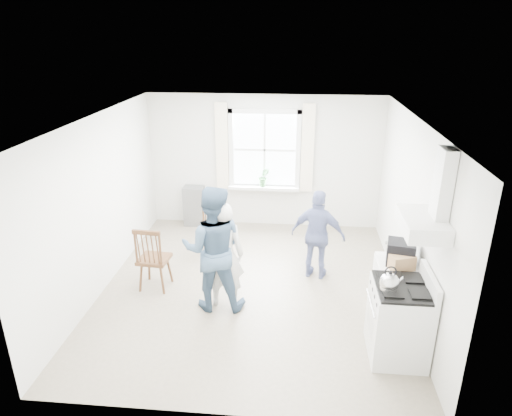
{
  "coord_description": "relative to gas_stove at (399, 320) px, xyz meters",
  "views": [
    {
      "loc": [
        0.64,
        -6.06,
        3.73
      ],
      "look_at": [
        0.05,
        0.2,
        1.25
      ],
      "focal_mm": 32.0,
      "sensor_mm": 36.0,
      "label": 1
    }
  ],
  "objects": [
    {
      "name": "room_shell",
      "position": [
        -1.91,
        1.35,
        0.82
      ],
      "size": [
        4.62,
        5.12,
        2.64
      ],
      "color": "gray",
      "rests_on": "ground"
    },
    {
      "name": "window_assembly",
      "position": [
        -1.91,
        3.8,
        0.98
      ],
      "size": [
        1.88,
        0.24,
        1.7
      ],
      "color": "white",
      "rests_on": "room_shell"
    },
    {
      "name": "range_hood",
      "position": [
        0.16,
        -0.0,
        1.42
      ],
      "size": [
        0.45,
        0.76,
        0.94
      ],
      "color": "silver",
      "rests_on": "room_shell"
    },
    {
      "name": "shelf_unit",
      "position": [
        -3.31,
        3.68,
        -0.08
      ],
      "size": [
        0.4,
        0.3,
        0.8
      ],
      "primitive_type": "cube",
      "color": "slate",
      "rests_on": "ground"
    },
    {
      "name": "gas_stove",
      "position": [
        0.0,
        0.0,
        0.0
      ],
      "size": [
        0.68,
        0.76,
        1.12
      ],
      "color": "silver",
      "rests_on": "ground"
    },
    {
      "name": "kettle",
      "position": [
        -0.19,
        -0.1,
        0.57
      ],
      "size": [
        0.22,
        0.22,
        0.31
      ],
      "color": "silver",
      "rests_on": "gas_stove"
    },
    {
      "name": "low_cabinet",
      "position": [
        0.07,
        0.7,
        -0.03
      ],
      "size": [
        0.5,
        0.55,
        0.9
      ],
      "primitive_type": "cube",
      "color": "silver",
      "rests_on": "ground"
    },
    {
      "name": "stereo_stack",
      "position": [
        0.08,
        0.66,
        0.57
      ],
      "size": [
        0.4,
        0.37,
        0.31
      ],
      "color": "black",
      "rests_on": "low_cabinet"
    },
    {
      "name": "cardboard_box",
      "position": [
        0.07,
        0.52,
        0.51
      ],
      "size": [
        0.35,
        0.3,
        0.19
      ],
      "primitive_type": "cube",
      "rotation": [
        0.0,
        0.0,
        0.33
      ],
      "color": "#A67C50",
      "rests_on": "low_cabinet"
    },
    {
      "name": "windsor_chair_a",
      "position": [
        -2.72,
        2.58,
        0.09
      ],
      "size": [
        0.49,
        0.48,
        0.94
      ],
      "color": "#462916",
      "rests_on": "ground"
    },
    {
      "name": "windsor_chair_b",
      "position": [
        -3.39,
        1.14,
        0.15
      ],
      "size": [
        0.48,
        0.47,
        1.04
      ],
      "color": "#462916",
      "rests_on": "ground"
    },
    {
      "name": "person_left",
      "position": [
        -2.25,
        0.88,
        0.31
      ],
      "size": [
        0.63,
        0.63,
        1.58
      ],
      "primitive_type": "imported",
      "rotation": [
        0.0,
        0.0,
        3.23
      ],
      "color": "silver",
      "rests_on": "ground"
    },
    {
      "name": "person_mid",
      "position": [
        -2.39,
        0.83,
        0.42
      ],
      "size": [
        0.93,
        0.93,
        1.81
      ],
      "primitive_type": "imported",
      "rotation": [
        0.0,
        0.0,
        3.2
      ],
      "color": "#405A77",
      "rests_on": "ground"
    },
    {
      "name": "person_right",
      "position": [
        -0.91,
        1.8,
        0.24
      ],
      "size": [
        1.05,
        1.05,
        1.46
      ],
      "primitive_type": "imported",
      "rotation": [
        0.0,
        0.0,
        2.88
      ],
      "color": "navy",
      "rests_on": "ground"
    },
    {
      "name": "potted_plant",
      "position": [
        -1.91,
        3.71,
        0.55
      ],
      "size": [
        0.23,
        0.23,
        0.37
      ],
      "primitive_type": "imported",
      "rotation": [
        0.0,
        0.0,
        0.14
      ],
      "color": "#316F33",
      "rests_on": "window_assembly"
    }
  ]
}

